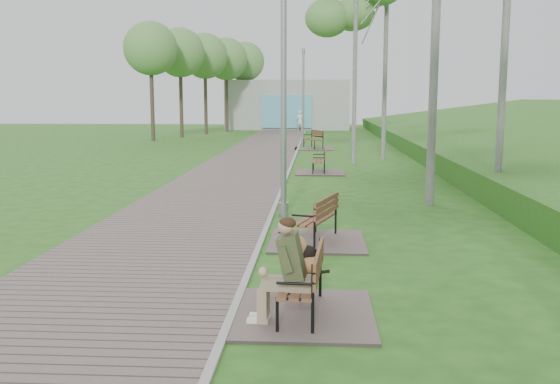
{
  "coord_description": "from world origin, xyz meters",
  "views": [
    {
      "loc": [
        1.01,
        -1.42,
        2.59
      ],
      "look_at": [
        0.38,
        8.91,
        1.02
      ],
      "focal_mm": 40.0,
      "sensor_mm": 36.0,
      "label": 1
    }
  ],
  "objects": [
    {
      "name": "bench_second",
      "position": [
        0.98,
        9.59,
        0.19
      ],
      "size": [
        1.7,
        1.89,
        1.05
      ],
      "color": "#6A5C55",
      "rests_on": "ground"
    },
    {
      "name": "bench_third",
      "position": [
        1.05,
        20.11,
        0.19
      ],
      "size": [
        1.66,
        1.85,
        1.02
      ],
      "color": "#6A5C55",
      "rests_on": "ground"
    },
    {
      "name": "lamp_post_second",
      "position": [
        0.27,
        11.98,
        2.58
      ],
      "size": [
        0.21,
        0.21,
        5.53
      ],
      "color": "gray",
      "rests_on": "ground"
    },
    {
      "name": "walkway",
      "position": [
        -1.75,
        21.5,
        0.02
      ],
      "size": [
        3.5,
        67.0,
        0.04
      ],
      "primitive_type": "cube",
      "color": "#6A5C55",
      "rests_on": "ground"
    },
    {
      "name": "kerb",
      "position": [
        0.0,
        21.5,
        0.03
      ],
      "size": [
        0.1,
        67.0,
        0.05
      ],
      "primitive_type": "cube",
      "color": "#999993",
      "rests_on": "ground"
    },
    {
      "name": "lamp_post_third",
      "position": [
        0.16,
        34.16,
        2.48
      ],
      "size": [
        0.2,
        0.2,
        5.3
      ],
      "color": "gray",
      "rests_on": "ground"
    },
    {
      "name": "building_north",
      "position": [
        -1.5,
        50.97,
        1.99
      ],
      "size": [
        10.0,
        5.2,
        4.0
      ],
      "color": "#9E9E99",
      "rests_on": "ground"
    },
    {
      "name": "pedestrian_near",
      "position": [
        -0.42,
        47.84,
        0.8
      ],
      "size": [
        0.66,
        0.52,
        1.6
      ],
      "primitive_type": "imported",
      "rotation": [
        0.0,
        0.0,
        2.88
      ],
      "color": "white",
      "rests_on": "ground"
    },
    {
      "name": "bench_main",
      "position": [
        0.77,
        5.71,
        0.4
      ],
      "size": [
        1.67,
        1.85,
        1.45
      ],
      "color": "#6A5C55",
      "rests_on": "ground"
    },
    {
      "name": "bench_far",
      "position": [
        0.77,
        30.33,
        0.22
      ],
      "size": [
        1.92,
        2.14,
        1.18
      ],
      "color": "#6A5C55",
      "rests_on": "ground"
    }
  ]
}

